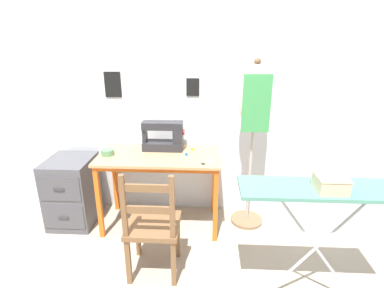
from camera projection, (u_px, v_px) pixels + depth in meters
ground_plane at (158, 241)px, 2.77m from camera, size 14.00×14.00×0.00m
wall_back at (163, 92)px, 2.95m from camera, size 10.00×0.06×2.55m
sewing_table at (159, 164)px, 2.81m from camera, size 1.14×0.57×0.75m
sewing_machine at (165, 137)px, 2.88m from camera, size 0.40×0.17×0.30m
fabric_bowl at (108, 152)px, 2.77m from camera, size 0.12×0.12×0.06m
scissors at (205, 163)px, 2.60m from camera, size 0.11×0.13×0.01m
thread_spool_near_machine at (186, 154)px, 2.74m from camera, size 0.03×0.03×0.04m
thread_spool_mid_table at (192, 149)px, 2.88m from camera, size 0.04×0.04×0.04m
wooden_chair at (153, 226)px, 2.27m from camera, size 0.40×0.38×0.91m
filing_cabinet at (73, 191)px, 2.98m from camera, size 0.42×0.50×0.68m
dress_form at (254, 110)px, 2.68m from camera, size 0.32×0.32×1.62m
ironing_board at (324, 195)px, 1.89m from camera, size 1.07×0.30×0.90m
storage_box at (331, 183)px, 1.81m from camera, size 0.18×0.18×0.10m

